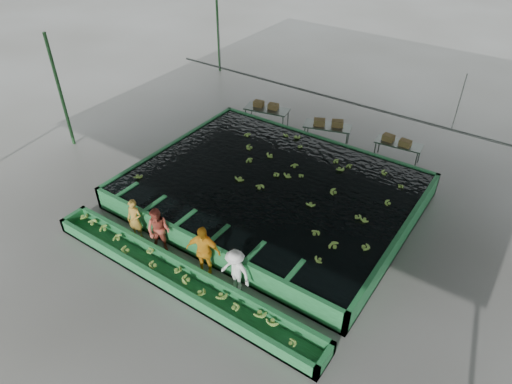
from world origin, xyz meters
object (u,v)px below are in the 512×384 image
Objects in this scene: sorting_trough at (179,278)px; box_stack_left at (266,108)px; worker_a at (135,219)px; worker_b at (159,231)px; box_stack_right at (396,143)px; packing_table_right at (397,152)px; box_stack_mid at (328,126)px; worker_c at (203,251)px; packing_table_left at (267,118)px; packing_table_mid at (327,135)px; flotation_tank at (271,191)px; worker_d at (235,271)px.

box_stack_left is at bearing 109.21° from sorting_trough.
worker_a reaches higher than sorting_trough.
worker_b is 1.36× the size of box_stack_right.
packing_table_right is 3.17m from box_stack_mid.
worker_c reaches higher than packing_table_left.
packing_table_left is at bearing -177.55° from packing_table_mid.
worker_c is at bearing -86.33° from packing_table_mid.
worker_c reaches higher than box_stack_left.
worker_a is at bearing -104.44° from packing_table_mid.
packing_table_right is (6.24, 0.56, -0.04)m from packing_table_left.
worker_b is at bearing -11.40° from worker_a.
worker_b is 10.52m from box_stack_right.
box_stack_left is at bearing -178.64° from box_stack_mid.
box_stack_right is (2.77, 5.30, 0.43)m from flotation_tank.
sorting_trough is at bearing -28.30° from worker_a.
flotation_tank reaches higher than sorting_trough.
box_stack_mid is (1.30, 9.25, 0.12)m from worker_b.
flotation_tank is 4.83× the size of packing_table_mid.
flotation_tank is at bearing 90.00° from sorting_trough.
worker_a is 11.02m from box_stack_right.
box_stack_left is (-0.84, 9.17, 0.19)m from worker_a.
packing_table_left is 1.73× the size of box_stack_left.
packing_table_left is (-3.38, 4.81, 0.03)m from flotation_tank.
box_stack_left is at bearing -178.66° from packing_table_mid.
packing_table_left is 6.18m from box_stack_right.
packing_table_left is 1.09× the size of packing_table_right.
worker_b is (-1.53, -4.30, 0.37)m from flotation_tank.
worker_c is at bearing -86.48° from box_stack_mid.
worker_d is at bearing -97.31° from box_stack_right.
sorting_trough is 8.28× the size of box_stack_right.
packing_table_right is (1.33, 9.67, -0.34)m from worker_d.
flotation_tank is at bearing -118.10° from packing_table_right.
sorting_trough is 8.27× the size of box_stack_left.
box_stack_mid is (-0.23, 4.95, 0.49)m from flotation_tank.
box_stack_right reaches higher than packing_table_left.
flotation_tank is 4.95m from packing_table_mid.
worker_b is 1.28× the size of box_stack_mid.
box_stack_right is at bearing -142.69° from packing_table_right.
sorting_trough is 10.58m from box_stack_left.
worker_b is at bearing -78.05° from box_stack_left.
box_stack_left is at bearing -175.48° from packing_table_right.
packing_table_left is 3.19m from box_stack_mid.
worker_d is 9.42m from packing_table_mid.
box_stack_mid reaches higher than packing_table_left.
packing_table_mid is at bearing -176.38° from box_stack_mid.
worker_b is at bearing 152.44° from sorting_trough.
box_stack_mid is at bearing 3.62° from packing_table_mid.
worker_b reaches higher than box_stack_left.
worker_c reaches higher than worker_b.
worker_b is 1.88m from worker_c.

